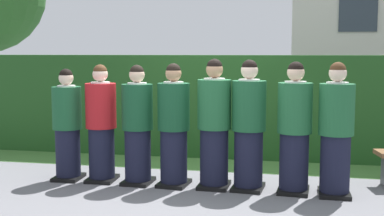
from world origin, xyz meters
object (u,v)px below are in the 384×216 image
Objects in this scene: student_front_row_3 at (174,128)px; student_front_row_5 at (249,128)px; student_front_row_0 at (67,127)px; student_front_row_6 at (295,131)px; student_in_red_blazer at (101,126)px; student_front_row_4 at (214,127)px; student_front_row_7 at (336,133)px; student_front_row_2 at (138,128)px.

student_front_row_5 is at bearing 0.25° from student_front_row_3.
student_front_row_0 is 3.11m from student_front_row_6.
student_in_red_blazer is 1.04m from student_front_row_3.
student_front_row_6 is at bearing -2.29° from student_front_row_4.
student_front_row_7 is at bearing -2.02° from student_in_red_blazer.
student_front_row_2 is at bearing 178.40° from student_front_row_7.
student_front_row_6 reaches higher than student_front_row_7.
student_front_row_0 is 1.53m from student_front_row_3.
student_front_row_4 reaches higher than student_front_row_3.
student_front_row_3 is at bearing -0.74° from student_front_row_2.
student_front_row_6 is (1.03, -0.04, -0.02)m from student_front_row_4.
student_front_row_7 is (0.50, -0.04, -0.00)m from student_front_row_6.
student_front_row_7 reaches higher than student_in_red_blazer.
student_front_row_2 is 0.99× the size of student_front_row_3.
student_front_row_0 is at bearing 179.71° from student_front_row_4.
student_front_row_5 is at bearing -1.71° from student_front_row_4.
student_front_row_7 is at bearing -1.60° from student_front_row_2.
student_front_row_7 is (3.61, -0.09, 0.05)m from student_front_row_0.
student_front_row_2 is 1.50m from student_front_row_5.
student_front_row_3 is 0.99m from student_front_row_5.
student_front_row_4 is (0.54, 0.02, 0.03)m from student_front_row_3.
student_front_row_0 is 0.95× the size of student_front_row_3.
student_front_row_0 is at bearing 178.79° from student_front_row_2.
student_in_red_blazer is (0.49, 0.02, 0.03)m from student_front_row_0.
student_front_row_7 is at bearing -1.81° from student_front_row_3.
student_front_row_5 reaches higher than student_front_row_3.
student_front_row_2 is (1.03, -0.02, 0.03)m from student_front_row_0.
student_front_row_6 is 1.00× the size of student_front_row_7.
student_front_row_2 is at bearing 179.92° from student_front_row_5.
student_front_row_6 reaches higher than student_front_row_2.
student_front_row_6 is (2.08, -0.03, 0.03)m from student_front_row_2.
student_front_row_4 is 1.02× the size of student_front_row_6.
student_front_row_0 is 0.92× the size of student_front_row_4.
student_front_row_2 is at bearing 179.26° from student_front_row_3.
student_front_row_3 reaches higher than student_in_red_blazer.
student_front_row_5 is at bearing -0.08° from student_front_row_2.
student_front_row_4 is at bearing 0.63° from student_front_row_2.
student_front_row_4 reaches higher than student_front_row_6.
student_front_row_5 is 1.08m from student_front_row_7.
student_front_row_2 is 0.97× the size of student_front_row_6.
student_front_row_4 is at bearing -0.29° from student_front_row_0.
student_front_row_5 reaches higher than student_front_row_7.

